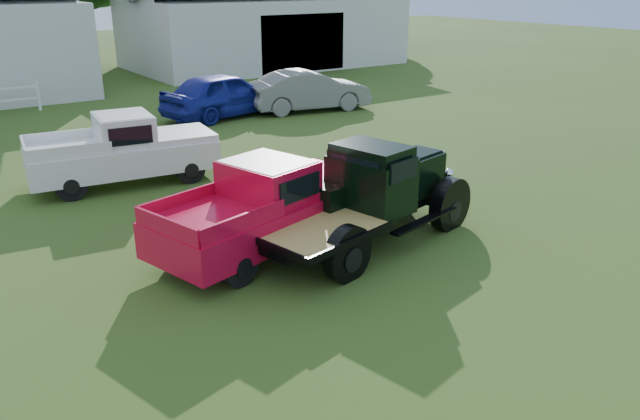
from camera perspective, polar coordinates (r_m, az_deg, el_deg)
ground at (r=11.49m, az=2.63°, el=-6.84°), size 120.00×120.00×0.00m
shed_right at (r=40.57m, az=-5.16°, el=16.72°), size 16.80×9.20×5.20m
vintage_flatbed at (r=12.90m, az=4.35°, el=1.35°), size 5.63×3.15×2.10m
red_pickup at (r=12.67m, az=-5.01°, el=0.42°), size 5.47×3.22×1.87m
white_pickup at (r=17.57m, az=-17.61°, el=5.24°), size 5.25×2.58×1.85m
misc_car_blue at (r=25.45m, az=-8.72°, el=10.40°), size 5.49×2.99×1.77m
misc_car_grey at (r=26.36m, az=-1.01°, el=10.86°), size 5.29×2.75×1.66m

